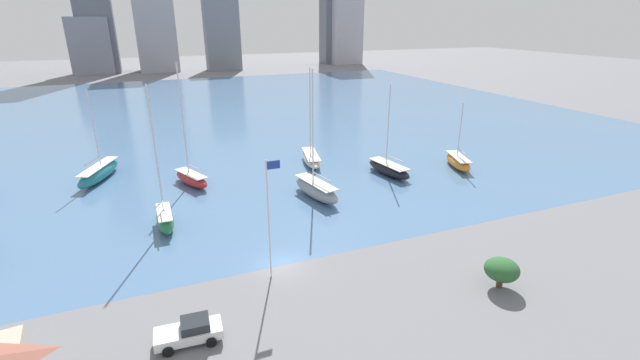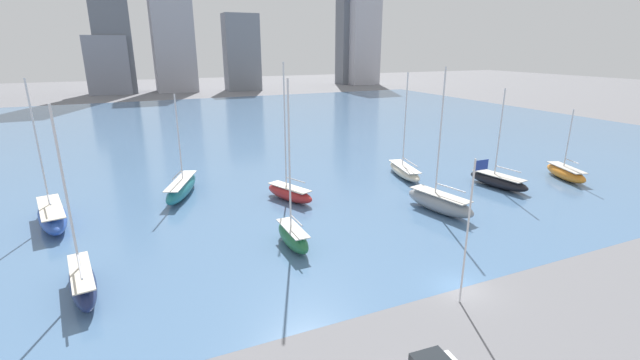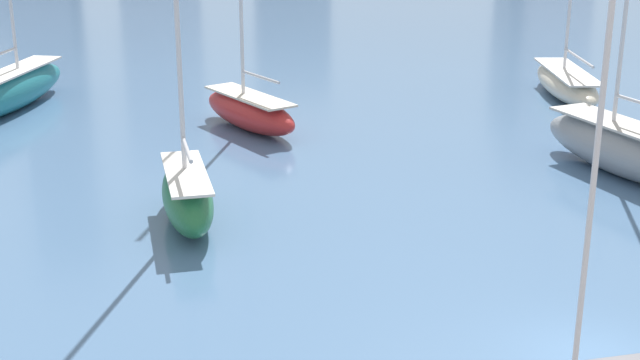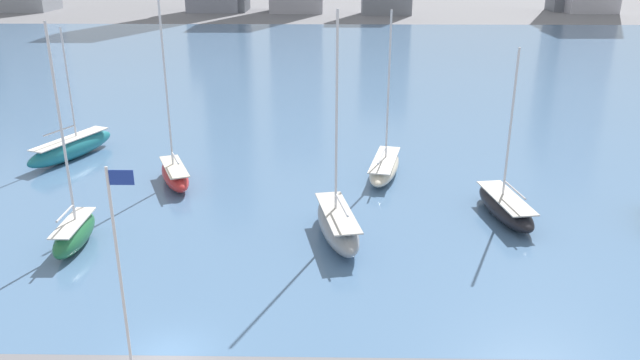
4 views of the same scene
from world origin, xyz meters
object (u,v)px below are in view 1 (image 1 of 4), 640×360
Objects in this scene: sailboat_black at (389,169)px; sailboat_gray at (316,189)px; parked_pickup_white at (190,331)px; sailboat_red at (191,178)px; sailboat_green at (165,218)px; sailboat_teal at (99,173)px; sailboat_cream at (311,158)px; flag_pole at (269,216)px; sailboat_orange at (458,161)px.

sailboat_gray reaches higher than sailboat_black.
sailboat_gray reaches higher than parked_pickup_white.
sailboat_red reaches higher than parked_pickup_white.
sailboat_green is 0.94× the size of sailboat_red.
sailboat_cream is at bearing 14.34° from sailboat_teal.
sailboat_green is at bearing 120.83° from flag_pole.
parked_pickup_white is (-3.64, -31.57, -0.18)m from sailboat_red.
sailboat_black is 11.68m from sailboat_orange.
sailboat_red reaches higher than sailboat_cream.
sailboat_teal is at bearing -177.73° from sailboat_orange.
sailboat_green is at bearing -155.66° from sailboat_orange.
sailboat_green is 1.22× the size of sailboat_teal.
parked_pickup_white is (8.27, -38.54, -0.25)m from sailboat_teal.
sailboat_gray is (18.43, 1.62, 0.03)m from sailboat_green.
sailboat_orange is at bearing 6.14° from sailboat_teal.
sailboat_gray reaches higher than sailboat_teal.
sailboat_teal is 52.97m from sailboat_orange.
flag_pole is 1.11× the size of sailboat_orange.
sailboat_gray is (26.17, -17.59, 0.07)m from sailboat_teal.
flag_pole is 26.62m from sailboat_red.
sailboat_black is 41.54m from sailboat_teal.
flag_pole is at bearing -135.07° from sailboat_gray.
sailboat_green is 19.34m from parked_pickup_white.
sailboat_cream is (-8.64, 9.29, -0.06)m from sailboat_black.
sailboat_red is at bearing -8.05° from sailboat_teal.
sailboat_cream is 22.80m from sailboat_orange.
sailboat_cream is at bearing 124.25° from sailboat_black.
parked_pickup_white is (-17.90, -20.95, -0.32)m from sailboat_gray.
sailboat_red reaches higher than sailboat_green.
sailboat_gray is at bearing 142.92° from parked_pickup_white.
sailboat_orange is at bearing -4.47° from sailboat_gray.
sailboat_green is at bearing -134.53° from sailboat_cream.
sailboat_black is 0.88× the size of sailboat_cream.
sailboat_black is 13.69m from sailboat_gray.
sailboat_green reaches higher than sailboat_teal.
sailboat_orange reaches higher than parked_pickup_white.
sailboat_teal is 39.42m from parked_pickup_white.
sailboat_cream is 14.03m from sailboat_gray.
sailboat_gray reaches higher than sailboat_orange.
sailboat_red is (-27.35, 6.60, 0.09)m from sailboat_black.
sailboat_cream is at bearing 62.69° from flag_pole.
sailboat_orange is 48.81m from parked_pickup_white.
sailboat_gray is (14.27, -10.62, 0.14)m from sailboat_red.
sailboat_black is at bearing 3.23° from sailboat_teal.
sailboat_teal is (-7.75, 19.21, -0.04)m from sailboat_green.
sailboat_cream is 0.92× the size of sailboat_gray.
sailboat_green is 1.05× the size of sailboat_cream.
sailboat_green reaches higher than flag_pole.
sailboat_orange is at bearing 5.38° from sailboat_green.
sailboat_cream is at bearing 171.12° from sailboat_orange.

